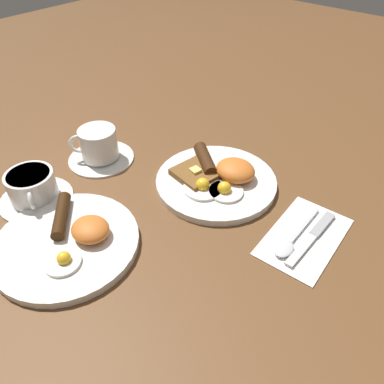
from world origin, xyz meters
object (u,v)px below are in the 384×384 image
breakfast_plate_near (217,179)px  knife (313,235)px  spoon (289,243)px  breakfast_plate_far (69,241)px  teacup_near (99,147)px  teacup_far (33,189)px

breakfast_plate_near → knife: (-0.23, 0.01, -0.01)m
spoon → breakfast_plate_far: bearing=-51.2°
breakfast_plate_far → spoon: bearing=-139.9°
breakfast_plate_near → teacup_near: (0.26, 0.10, 0.02)m
teacup_near → breakfast_plate_far: bearing=129.4°
knife → spoon: (0.02, 0.05, 0.00)m
teacup_near → teacup_far: 0.18m
teacup_far → knife: (-0.47, -0.27, -0.02)m
breakfast_plate_far → teacup_far: size_ratio=1.76×
teacup_far → spoon: (-0.45, -0.22, -0.02)m
breakfast_plate_far → teacup_near: teacup_near is taller
breakfast_plate_near → teacup_near: size_ratio=1.70×
breakfast_plate_near → teacup_far: 0.37m
teacup_near → spoon: size_ratio=0.96×
breakfast_plate_far → teacup_near: 0.27m
breakfast_plate_far → teacup_near: bearing=-50.6°
breakfast_plate_near → breakfast_plate_far: bearing=73.3°
knife → breakfast_plate_far: bearing=-46.8°
breakfast_plate_near → teacup_far: size_ratio=1.75×
teacup_far → spoon: 0.50m
knife → breakfast_plate_near: bearing=-92.0°
breakfast_plate_far → knife: 0.44m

